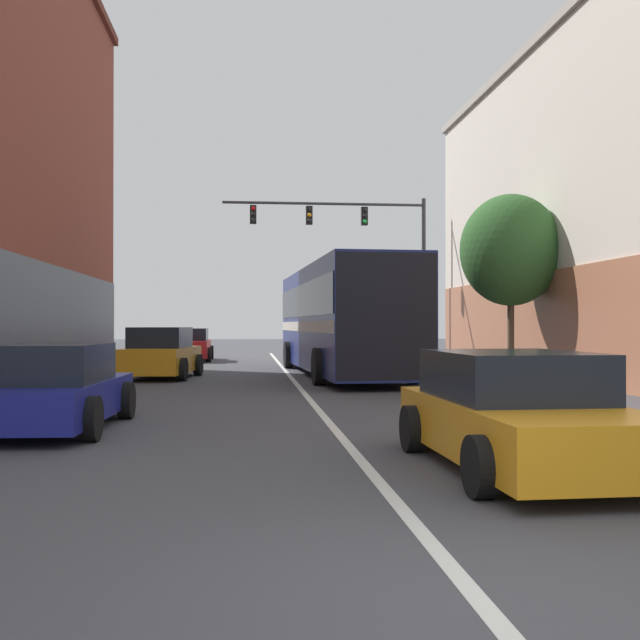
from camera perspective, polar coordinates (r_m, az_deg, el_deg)
ground_plane at (r=4.72m, az=12.24°, el=-20.41°), size 160.00×160.00×0.00m
lane_center_line at (r=20.41m, az=-1.80°, el=-4.90°), size 0.14×44.16×0.01m
bus at (r=24.05m, az=1.62°, el=0.35°), size 3.30×12.81×3.41m
hatchback_foreground at (r=8.77m, az=14.80°, el=-6.89°), size 2.11×4.18×1.31m
parked_car_left_near at (r=23.08m, az=-11.99°, el=-2.57°), size 2.33×4.03×1.54m
parked_car_left_mid at (r=34.02m, az=-10.03°, el=-1.91°), size 2.18×4.50×1.45m
parked_car_left_far at (r=12.24m, az=-19.73°, el=-4.98°), size 2.07×4.12×1.33m
traffic_signal_gantry at (r=32.95m, az=3.03°, el=6.17°), size 8.93×0.36×7.20m
street_tree_near at (r=22.99m, az=14.33°, el=5.17°), size 3.02×2.72×5.50m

